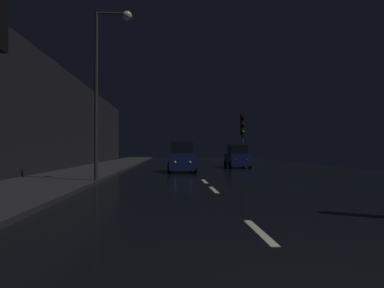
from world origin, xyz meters
TOP-DOWN VIEW (x-y plane):
  - ground at (0.00, 24.50)m, footprint 26.70×84.00m
  - sidewalk_left at (-7.15, 24.50)m, footprint 4.40×84.00m
  - building_facade_left at (-9.75, 21.00)m, footprint 0.80×63.00m
  - lane_centerline at (0.00, 15.27)m, footprint 0.16×23.91m
  - traffic_light_far_right at (4.86, 29.43)m, footprint 0.36×0.48m
  - streetlamp_overhead at (-4.62, 13.32)m, footprint 1.70×0.44m
  - car_approaching_headlights at (-0.89, 21.83)m, footprint 1.91×4.14m
  - car_parked_right_far at (4.05, 27.74)m, footprint 1.81×3.92m

SIDE VIEW (x-z plane):
  - ground at x=0.00m, z-range -0.02..0.00m
  - lane_centerline at x=0.00m, z-range 0.00..0.01m
  - sidewalk_left at x=-7.15m, z-range 0.00..0.15m
  - car_parked_right_far at x=4.05m, z-range -0.08..1.89m
  - car_approaching_headlights at x=-0.89m, z-range -0.09..2.00m
  - traffic_light_far_right at x=4.86m, z-range 1.06..5.80m
  - building_facade_left at x=-9.75m, z-range 0.00..7.43m
  - streetlamp_overhead at x=-4.62m, z-range 1.22..9.15m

